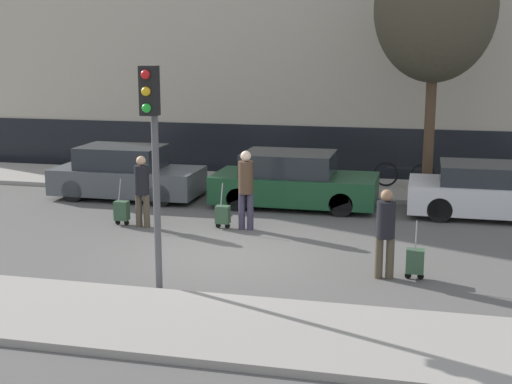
{
  "coord_description": "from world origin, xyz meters",
  "views": [
    {
      "loc": [
        3.79,
        -13.33,
        4.22
      ],
      "look_at": [
        0.18,
        1.8,
        0.95
      ],
      "focal_mm": 50.0,
      "sensor_mm": 36.0,
      "label": 1
    }
  ],
  "objects": [
    {
      "name": "pedestrian_left",
      "position": [
        -2.52,
        1.74,
        0.95
      ],
      "size": [
        0.35,
        0.34,
        1.67
      ],
      "rotation": [
        0.0,
        0.0,
        -0.08
      ],
      "color": "#4C4233",
      "rests_on": "ground_plane"
    },
    {
      "name": "traffic_light",
      "position": [
        -0.59,
        -2.36,
        2.74
      ],
      "size": [
        0.28,
        0.47,
        3.85
      ],
      "color": "#515154",
      "rests_on": "ground_plane"
    },
    {
      "name": "ground_plane",
      "position": [
        0.0,
        0.0,
        0.0
      ],
      "size": [
        80.0,
        80.0,
        0.0
      ],
      "primitive_type": "plane",
      "color": "#565451"
    },
    {
      "name": "trolley_center",
      "position": [
        -0.67,
        2.05,
        0.32
      ],
      "size": [
        0.34,
        0.29,
        1.07
      ],
      "color": "#335138",
      "rests_on": "ground_plane"
    },
    {
      "name": "parked_car_2",
      "position": [
        5.42,
        4.67,
        0.63
      ],
      "size": [
        4.01,
        1.88,
        1.32
      ],
      "color": "silver",
      "rests_on": "ground_plane"
    },
    {
      "name": "sidewalk_near",
      "position": [
        0.0,
        -3.75,
        0.06
      ],
      "size": [
        28.0,
        2.5,
        0.12
      ],
      "color": "gray",
      "rests_on": "ground_plane"
    },
    {
      "name": "parked_car_0",
      "position": [
        -4.18,
        4.62,
        0.67
      ],
      "size": [
        4.05,
        1.76,
        1.44
      ],
      "color": "#4C5156",
      "rests_on": "ground_plane"
    },
    {
      "name": "sidewalk_far",
      "position": [
        0.0,
        7.0,
        0.06
      ],
      "size": [
        28.0,
        3.0,
        0.12
      ],
      "color": "gray",
      "rests_on": "ground_plane"
    },
    {
      "name": "pedestrian_right",
      "position": [
        3.18,
        -0.71,
        0.94
      ],
      "size": [
        0.35,
        0.34,
        1.65
      ],
      "rotation": [
        0.0,
        0.0,
        3.28
      ],
      "color": "#4C4233",
      "rests_on": "ground_plane"
    },
    {
      "name": "trolley_left",
      "position": [
        -3.07,
        1.79,
        0.34
      ],
      "size": [
        0.34,
        0.29,
        1.11
      ],
      "color": "#335138",
      "rests_on": "ground_plane"
    },
    {
      "name": "trolley_right",
      "position": [
        3.72,
        -0.64,
        0.34
      ],
      "size": [
        0.34,
        0.29,
        1.1
      ],
      "color": "#335138",
      "rests_on": "ground_plane"
    },
    {
      "name": "bare_tree_near_crossing",
      "position": [
        3.9,
        6.35,
        5.1
      ],
      "size": [
        3.19,
        3.19,
        6.95
      ],
      "color": "#4C3826",
      "rests_on": "sidewalk_far"
    },
    {
      "name": "pedestrian_center",
      "position": [
        -0.12,
        2.07,
        1.05
      ],
      "size": [
        0.35,
        0.34,
        1.83
      ],
      "rotation": [
        0.0,
        0.0,
        0.04
      ],
      "color": "#383347",
      "rests_on": "ground_plane"
    },
    {
      "name": "parked_car_1",
      "position": [
        0.49,
        4.69,
        0.66
      ],
      "size": [
        4.24,
        1.91,
        1.43
      ],
      "color": "#194728",
      "rests_on": "ground_plane"
    },
    {
      "name": "parked_bicycle",
      "position": [
        3.26,
        7.31,
        0.49
      ],
      "size": [
        1.77,
        0.06,
        0.96
      ],
      "color": "black",
      "rests_on": "sidewalk_far"
    }
  ]
}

